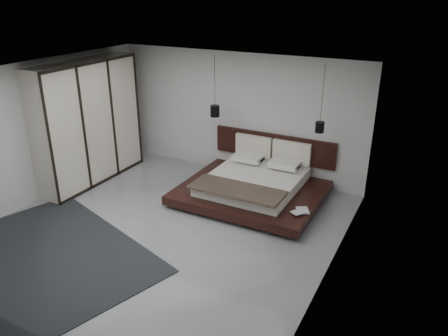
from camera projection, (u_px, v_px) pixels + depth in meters
The scene contains 14 objects.
floor at pixel (165, 227), 8.04m from camera, with size 6.00×6.00×0.00m, color #92959A.
ceiling at pixel (156, 75), 6.96m from camera, with size 6.00×6.00×0.00m, color white.
wall_back at pixel (237, 114), 9.95m from camera, with size 6.00×6.00×0.00m, color silver.
wall_front at pixel (10, 240), 5.05m from camera, with size 6.00×6.00×0.00m, color silver.
wall_left at pixel (38, 132), 8.78m from camera, with size 6.00×6.00×0.00m, color silver.
wall_right at pixel (334, 192), 6.22m from camera, with size 6.00×6.00×0.00m, color silver.
lattice_screen at pixel (121, 109), 10.80m from camera, with size 0.05×0.90×2.60m, color black.
bed at pixel (254, 184), 9.09m from camera, with size 2.82×2.41×1.08m.
book_lower at pixel (297, 211), 8.06m from camera, with size 0.22×0.29×0.03m, color #99724C.
book_upper at pixel (295, 210), 8.03m from camera, with size 0.19×0.26×0.02m, color #99724C.
pendant_left at pixel (215, 111), 9.44m from camera, with size 0.20×0.20×1.31m.
pendant_right at pixel (320, 127), 8.46m from camera, with size 0.17×0.17×1.33m.
wardrobe at pixel (88, 123), 9.55m from camera, with size 0.64×2.74×2.69m.
rug at pixel (45, 256), 7.16m from camera, with size 3.70×2.64×0.02m, color black.
Camera 1 is at (4.20, -5.70, 4.11)m, focal length 35.00 mm.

